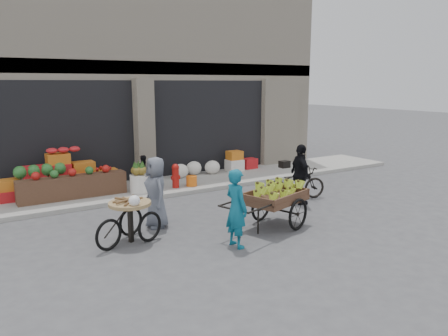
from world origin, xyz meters
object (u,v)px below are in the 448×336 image
banana_cart (274,196)px  vendor_woman (236,208)px  fire_hydrant (176,175)px  orange_bucket (192,181)px  seated_person (144,171)px  pineapple_bin (139,183)px  bicycle (296,183)px  vendor_grey (156,192)px  cyclist (300,174)px  tricycle_cart (130,215)px

banana_cart → vendor_woman: size_ratio=1.64×
fire_hydrant → banana_cart: bearing=-84.2°
orange_bucket → seated_person: 1.42m
pineapple_bin → orange_bucket: (1.60, -0.10, -0.10)m
seated_person → vendor_woman: size_ratio=0.60×
pineapple_bin → seated_person: 0.75m
fire_hydrant → bicycle: bicycle is taller
vendor_grey → cyclist: 3.95m
tricycle_cart → cyclist: 4.79m
fire_hydrant → vendor_woman: vendor_woman is taller
seated_person → tricycle_cart: seated_person is taller
orange_bucket → banana_cart: banana_cart is taller
orange_bucket → vendor_grey: vendor_grey is taller
fire_hydrant → seated_person: seated_person is taller
fire_hydrant → banana_cart: size_ratio=0.28×
seated_person → vendor_woman: (-0.22, -5.23, 0.19)m
vendor_woman → bicycle: vendor_woman is taller
seated_person → banana_cart: seated_person is taller
pineapple_bin → fire_hydrant: fire_hydrant is taller
banana_cart → cyclist: size_ratio=1.60×
fire_hydrant → bicycle: 3.48m
pineapple_bin → orange_bucket: pineapple_bin is taller
pineapple_bin → fire_hydrant: bearing=-2.6°
seated_person → tricycle_cart: bearing=-125.7°
banana_cart → seated_person: bearing=86.4°
banana_cart → bicycle: 2.52m
orange_bucket → bicycle: (1.89, -2.49, 0.18)m
orange_bucket → bicycle: bearing=-52.7°
seated_person → tricycle_cart: size_ratio=0.64×
pineapple_bin → bicycle: bearing=-36.5°
fire_hydrant → cyclist: size_ratio=0.45×
vendor_woman → vendor_grey: bearing=19.5°
vendor_grey → cyclist: (3.94, -0.29, 0.01)m
orange_bucket → vendor_grey: (-2.25, -2.60, 0.52)m
vendor_woman → tricycle_cart: size_ratio=1.07×
fire_hydrant → bicycle: size_ratio=0.41×
banana_cart → vendor_grey: vendor_grey is taller
fire_hydrant → vendor_woman: bearing=-101.3°
vendor_woman → bicycle: bearing=-62.0°
bicycle → vendor_woman: bearing=137.0°
tricycle_cart → bicycle: (4.97, 0.73, -0.11)m
fire_hydrant → vendor_woman: (-0.92, -4.58, 0.27)m
fire_hydrant → vendor_woman: size_ratio=0.46×
banana_cart → vendor_grey: size_ratio=1.61×
fire_hydrant → cyclist: cyclist is taller
vendor_grey → cyclist: size_ratio=0.99×
pineapple_bin → orange_bucket: bearing=-3.6°
pineapple_bin → seated_person: size_ratio=0.56×
seated_person → orange_bucket: bearing=-40.3°
orange_bucket → banana_cart: 4.05m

